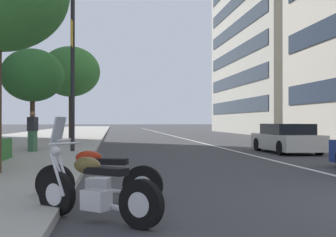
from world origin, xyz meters
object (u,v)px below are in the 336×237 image
object	(u,v)px
street_tree_far_plaza	(33,75)
street_tree_mid_sidewalk	(70,72)
motorcycle_mid_row	(96,178)
pedestrian_on_plaza	(33,131)
car_approaching_light	(287,139)
motorcycle_second_in_row	(95,192)
street_lamp_with_banners	(81,42)

from	to	relation	value
street_tree_far_plaza	street_tree_mid_sidewalk	bearing A→B (deg)	-5.17
motorcycle_mid_row	street_tree_far_plaza	size ratio (longest dim) A/B	0.47
pedestrian_on_plaza	car_approaching_light	bearing A→B (deg)	-53.80
motorcycle_second_in_row	street_lamp_with_banners	xyz separation A→B (m)	(13.16, 1.12, 4.40)
motorcycle_mid_row	street_tree_mid_sidewalk	distance (m)	23.53
motorcycle_second_in_row	street_tree_mid_sidewalk	world-z (taller)	street_tree_mid_sidewalk
motorcycle_second_in_row	street_tree_mid_sidewalk	xyz separation A→B (m)	(24.31, 2.60, 4.32)
motorcycle_mid_row	street_lamp_with_banners	distance (m)	12.67
street_lamp_with_banners	street_tree_mid_sidewalk	distance (m)	11.25
street_lamp_with_banners	street_tree_mid_sidewalk	xyz separation A→B (m)	(11.15, 1.48, -0.08)
motorcycle_mid_row	pedestrian_on_plaza	size ratio (longest dim) A/B	1.29
car_approaching_light	street_tree_mid_sidewalk	distance (m)	16.01
car_approaching_light	pedestrian_on_plaza	world-z (taller)	pedestrian_on_plaza
pedestrian_on_plaza	street_lamp_with_banners	bearing A→B (deg)	-51.17
street_tree_far_plaza	pedestrian_on_plaza	world-z (taller)	street_tree_far_plaza
car_approaching_light	street_tree_far_plaza	bearing A→B (deg)	79.79
car_approaching_light	street_tree_far_plaza	xyz separation A→B (m)	(1.87, 11.48, 2.91)
motorcycle_second_in_row	car_approaching_light	xyz separation A→B (m)	(13.07, -8.03, 0.20)
car_approaching_light	street_lamp_with_banners	size ratio (longest dim) A/B	0.58
motorcycle_mid_row	street_tree_far_plaza	bearing A→B (deg)	-60.89
street_lamp_with_banners	motorcycle_mid_row	bearing A→B (deg)	-174.76
street_tree_mid_sidewalk	motorcycle_second_in_row	bearing A→B (deg)	-173.90
street_tree_far_plaza	street_tree_mid_sidewalk	size ratio (longest dim) A/B	0.74
street_lamp_with_banners	street_tree_mid_sidewalk	bearing A→B (deg)	7.55
street_tree_mid_sidewalk	street_lamp_with_banners	bearing A→B (deg)	-172.45
motorcycle_mid_row	street_tree_mid_sidewalk	world-z (taller)	street_tree_mid_sidewalk
motorcycle_second_in_row	pedestrian_on_plaza	world-z (taller)	pedestrian_on_plaza
street_tree_mid_sidewalk	street_tree_far_plaza	bearing A→B (deg)	174.83
street_tree_far_plaza	pedestrian_on_plaza	xyz separation A→B (m)	(-1.87, -0.33, -2.54)
motorcycle_mid_row	street_tree_far_plaza	distance (m)	14.38
street_tree_far_plaza	street_lamp_with_banners	bearing A→B (deg)	-127.41
motorcycle_mid_row	car_approaching_light	xyz separation A→B (m)	(11.75, -8.06, 0.18)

